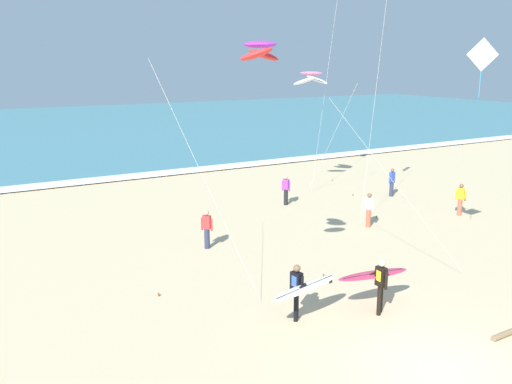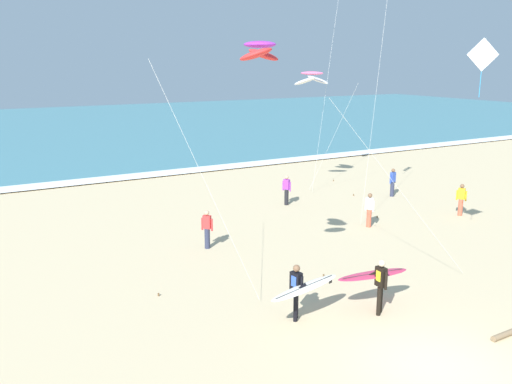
# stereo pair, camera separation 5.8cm
# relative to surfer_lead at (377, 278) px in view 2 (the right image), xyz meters

# --- Properties ---
(ground_plane) EXTENTS (160.00, 160.00, 0.00)m
(ground_plane) POSITION_rel_surfer_lead_xyz_m (-0.85, -3.22, -1.05)
(ground_plane) COLOR #D1BA8E
(ocean_water) EXTENTS (160.00, 60.00, 0.08)m
(ocean_water) POSITION_rel_surfer_lead_xyz_m (-0.85, 52.59, -1.01)
(ocean_water) COLOR teal
(ocean_water) RESTS_ON ground
(shoreline_foam) EXTENTS (160.00, 1.80, 0.01)m
(shoreline_foam) POSITION_rel_surfer_lead_xyz_m (-0.85, 22.89, -0.97)
(shoreline_foam) COLOR white
(shoreline_foam) RESTS_ON ocean_water
(surfer_lead) EXTENTS (2.58, 0.99, 1.71)m
(surfer_lead) POSITION_rel_surfer_lead_xyz_m (0.00, 0.00, 0.00)
(surfer_lead) COLOR black
(surfer_lead) RESTS_ON ground
(surfer_trailing) EXTENTS (2.55, 1.07, 1.71)m
(surfer_trailing) POSITION_rel_surfer_lead_xyz_m (-2.39, 0.55, -0.01)
(surfer_trailing) COLOR black
(surfer_trailing) RESTS_ON ground
(kite_diamond_ivory_near) EXTENTS (4.91, 2.59, 8.15)m
(kite_diamond_ivory_near) POSITION_rel_surfer_lead_xyz_m (4.47, 0.75, 6.20)
(kite_diamond_ivory_near) COLOR white
(kite_diamond_ivory_near) RESTS_ON ground
(kite_arc_violet_far) EXTENTS (3.64, 3.20, 7.97)m
(kite_arc_violet_far) POSITION_rel_surfer_lead_xyz_m (-2.78, 2.25, 6.62)
(kite_arc_violet_far) COLOR red
(kite_arc_violet_far) RESTS_ON ground
(kite_arc_rose_low) EXTENTS (3.06, 3.53, 6.84)m
(kite_arc_rose_low) POSITION_rel_surfer_lead_xyz_m (7.38, 14.02, 5.42)
(kite_arc_rose_low) COLOR white
(kite_arc_rose_low) RESTS_ON ground
(bystander_purple_top) EXTENTS (0.30, 0.46, 1.59)m
(bystander_purple_top) POSITION_rel_surfer_lead_xyz_m (4.52, 12.03, -0.24)
(bystander_purple_top) COLOR black
(bystander_purple_top) RESTS_ON ground
(bystander_yellow_top) EXTENTS (0.32, 0.44, 1.59)m
(bystander_yellow_top) POSITION_rel_surfer_lead_xyz_m (10.83, 6.07, -0.24)
(bystander_yellow_top) COLOR #D8593F
(bystander_yellow_top) RESTS_ON ground
(bystander_blue_top) EXTENTS (0.49, 0.24, 1.59)m
(bystander_blue_top) POSITION_rel_surfer_lead_xyz_m (10.68, 10.68, -0.24)
(bystander_blue_top) COLOR #2D334C
(bystander_blue_top) RESTS_ON ground
(bystander_white_top) EXTENTS (0.25, 0.49, 1.59)m
(bystander_white_top) POSITION_rel_surfer_lead_xyz_m (5.64, 6.81, -0.24)
(bystander_white_top) COLOR #D8593F
(bystander_white_top) RESTS_ON ground
(bystander_red_top) EXTENTS (0.36, 0.40, 1.59)m
(bystander_red_top) POSITION_rel_surfer_lead_xyz_m (-2.01, 7.79, -0.24)
(bystander_red_top) COLOR #2D334C
(bystander_red_top) RESTS_ON ground
(driftwood_log) EXTENTS (1.50, 0.20, 0.17)m
(driftwood_log) POSITION_rel_surfer_lead_xyz_m (2.23, -3.03, -0.97)
(driftwood_log) COLOR #846B4C
(driftwood_log) RESTS_ON ground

